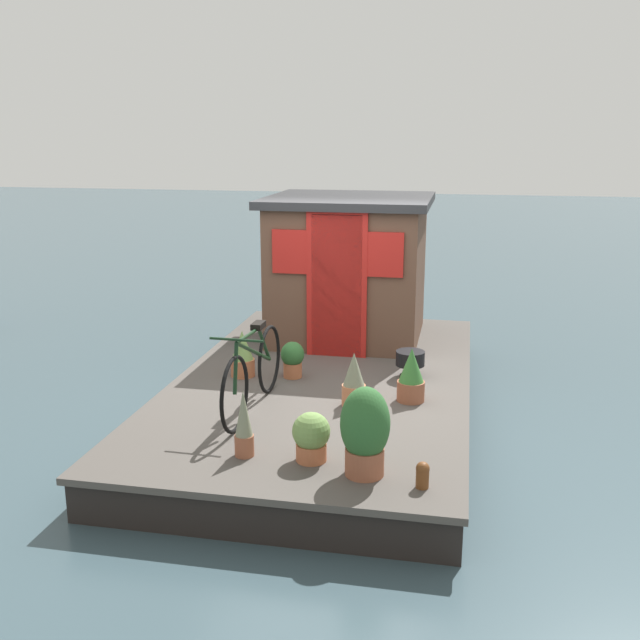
# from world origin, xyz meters

# --- Properties ---
(ground_plane) EXTENTS (60.00, 60.00, 0.00)m
(ground_plane) POSITION_xyz_m (0.00, 0.00, 0.00)
(ground_plane) COLOR #384C54
(houseboat_deck) EXTENTS (5.60, 3.16, 0.42)m
(houseboat_deck) POSITION_xyz_m (0.00, 0.00, 0.21)
(houseboat_deck) COLOR #4C4742
(houseboat_deck) RESTS_ON ground_plane
(houseboat_cabin) EXTENTS (1.96, 2.05, 1.83)m
(houseboat_cabin) POSITION_xyz_m (1.69, 0.00, 1.34)
(houseboat_cabin) COLOR brown
(houseboat_cabin) RESTS_ON houseboat_deck
(bicycle) EXTENTS (1.77, 0.50, 0.85)m
(bicycle) POSITION_xyz_m (-1.10, 0.47, 0.81)
(bicycle) COLOR black
(bicycle) RESTS_ON houseboat_deck
(potted_plant_mint) EXTENTS (0.28, 0.28, 0.55)m
(potted_plant_mint) POSITION_xyz_m (-0.55, -1.00, 0.68)
(potted_plant_mint) COLOR #935138
(potted_plant_mint) RESTS_ON houseboat_deck
(potted_plant_thyme) EXTENTS (0.39, 0.39, 0.73)m
(potted_plant_thyme) POSITION_xyz_m (-2.26, -0.77, 0.79)
(potted_plant_thyme) COLOR #935138
(potted_plant_thyme) RESTS_ON houseboat_deck
(potted_plant_sage) EXTENTS (0.24, 0.24, 0.54)m
(potted_plant_sage) POSITION_xyz_m (-0.79, -0.46, 0.68)
(potted_plant_sage) COLOR #C6754C
(potted_plant_sage) RESTS_ON houseboat_deck
(potted_plant_fern) EXTENTS (0.16, 0.16, 0.58)m
(potted_plant_fern) POSITION_xyz_m (-2.11, 0.26, 0.69)
(potted_plant_fern) COLOR #935138
(potted_plant_fern) RESTS_ON houseboat_deck
(potted_plant_basil) EXTENTS (0.31, 0.31, 0.41)m
(potted_plant_basil) POSITION_xyz_m (-2.09, -0.31, 0.63)
(potted_plant_basil) COLOR #B2603D
(potted_plant_basil) RESTS_ON houseboat_deck
(potted_plant_rosemary) EXTENTS (0.27, 0.27, 0.52)m
(potted_plant_rosemary) POSITION_xyz_m (-0.13, 0.88, 0.66)
(potted_plant_rosemary) COLOR #B2603D
(potted_plant_rosemary) RESTS_ON houseboat_deck
(potted_plant_geranium) EXTENTS (0.26, 0.26, 0.40)m
(potted_plant_geranium) POSITION_xyz_m (-0.07, 0.33, 0.63)
(potted_plant_geranium) COLOR #B2603D
(potted_plant_geranium) RESTS_ON houseboat_deck
(charcoal_grill) EXTENTS (0.32, 0.32, 0.29)m
(charcoal_grill) POSITION_xyz_m (0.19, -0.93, 0.62)
(charcoal_grill) COLOR black
(charcoal_grill) RESTS_ON houseboat_deck
(mooring_bollard) EXTENTS (0.11, 0.11, 0.21)m
(mooring_bollard) POSITION_xyz_m (-2.39, -1.23, 0.53)
(mooring_bollard) COLOR brown
(mooring_bollard) RESTS_ON houseboat_deck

